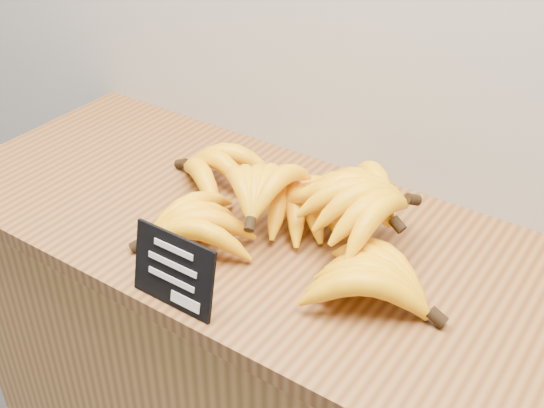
% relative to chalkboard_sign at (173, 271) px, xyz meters
% --- Properties ---
extents(counter_top, '(1.35, 0.54, 0.03)m').
position_rel_chalkboard_sign_xyz_m(counter_top, '(0.05, 0.24, -0.07)').
color(counter_top, brown).
rests_on(counter_top, counter).
extents(chalkboard_sign, '(0.15, 0.03, 0.12)m').
position_rel_chalkboard_sign_xyz_m(chalkboard_sign, '(0.00, 0.00, 0.00)').
color(chalkboard_sign, black).
rests_on(chalkboard_sign, counter_top).
extents(banana_pile, '(0.60, 0.38, 0.12)m').
position_rel_chalkboard_sign_xyz_m(banana_pile, '(0.06, 0.24, -0.00)').
color(banana_pile, '#FFBB0A').
rests_on(banana_pile, counter_top).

